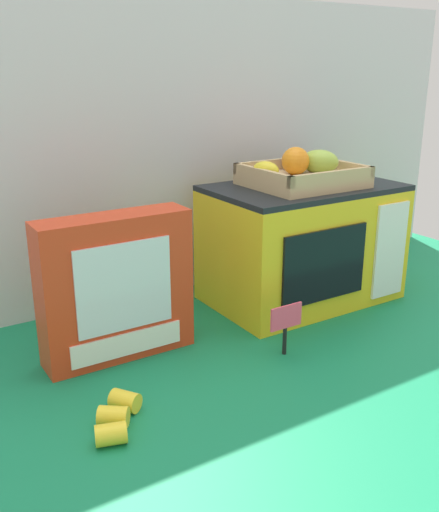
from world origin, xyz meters
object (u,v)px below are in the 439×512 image
Objects in this scene: cookie_set_box at (116,288)px; loose_toy_banana at (117,417)px; toy_microwave at (302,243)px; price_sign at (286,322)px; food_groups_crate at (302,173)px.

loose_toy_banana is at bearing -114.08° from cookie_set_box.
toy_microwave is at bearing 4.74° from cookie_set_box.
toy_microwave reaches higher than price_sign.
food_groups_crate reaches higher than loose_toy_banana.
toy_microwave is at bearing -50.56° from food_groups_crate.
cookie_set_box is at bearing -174.45° from food_groups_crate.
loose_toy_banana is at bearing -155.36° from food_groups_crate.
loose_toy_banana is at bearing -172.73° from price_sign.
food_groups_crate is 0.85× the size of cookie_set_box.
toy_microwave is at bearing 44.68° from price_sign.
cookie_set_box is 0.26m from loose_toy_banana.
price_sign is at bearing -135.32° from toy_microwave.
loose_toy_banana is (-0.36, -0.05, -0.05)m from price_sign.
cookie_set_box is at bearing 65.92° from loose_toy_banana.
food_groups_crate is 0.37m from price_sign.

